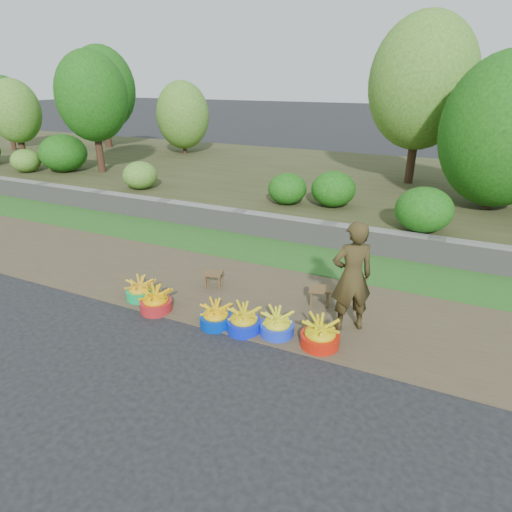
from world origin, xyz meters
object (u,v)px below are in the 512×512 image
at_px(basin_e, 277,325).
at_px(stool_left, 213,275).
at_px(vendor_woman, 352,277).
at_px(stool_right, 320,291).
at_px(basin_c, 216,316).
at_px(basin_d, 244,321).
at_px(basin_a, 140,290).
at_px(basin_f, 320,335).
at_px(basin_b, 156,301).

relative_size(basin_e, stool_left, 1.32).
bearing_deg(vendor_woman, basin_e, 0.77).
height_order(stool_right, vendor_woman, vendor_woman).
distance_m(basin_c, basin_d, 0.46).
bearing_deg(basin_a, vendor_woman, 9.64).
distance_m(basin_e, basin_f, 0.66).
bearing_deg(basin_c, stool_right, 45.38).
xyz_separation_m(basin_f, stool_right, (-0.36, 1.12, 0.08)).
distance_m(basin_e, stool_left, 1.87).
bearing_deg(basin_b, basin_f, 3.55).
bearing_deg(basin_c, basin_f, 5.15).
distance_m(basin_a, basin_f, 3.20).
bearing_deg(basin_d, stool_right, 56.84).
xyz_separation_m(stool_left, vendor_woman, (2.53, -0.31, 0.62)).
bearing_deg(basin_c, stool_left, 122.01).
height_order(basin_a, basin_b, basin_b).
distance_m(basin_d, basin_e, 0.50).
xyz_separation_m(basin_c, stool_left, (-0.68, 1.08, 0.09)).
distance_m(basin_a, stool_left, 1.28).
bearing_deg(basin_e, basin_d, -167.43).
bearing_deg(basin_f, basin_a, 179.20).
relative_size(basin_e, vendor_woman, 0.30).
bearing_deg(basin_e, stool_left, 150.34).
relative_size(basin_c, vendor_woman, 0.29).
height_order(basin_f, stool_right, basin_f).
xyz_separation_m(basin_d, stool_right, (0.79, 1.21, 0.09)).
height_order(basin_e, basin_f, basin_f).
distance_m(basin_a, basin_c, 1.60).
bearing_deg(basin_f, stool_right, 107.80).
xyz_separation_m(basin_e, basin_f, (0.66, -0.01, 0.02)).
bearing_deg(basin_d, basin_f, 4.71).
relative_size(basin_b, stool_right, 1.24).
distance_m(basin_b, basin_d, 1.56).
height_order(basin_c, basin_e, basin_e).
distance_m(basin_d, basin_f, 1.16).
distance_m(basin_c, vendor_woman, 2.12).
height_order(basin_d, basin_e, basin_d).
xyz_separation_m(basin_b, basin_f, (2.72, 0.17, 0.01)).
xyz_separation_m(basin_a, basin_e, (2.54, -0.03, 0.01)).
bearing_deg(basin_e, basin_f, -1.28).
bearing_deg(basin_a, basin_c, -6.79).
distance_m(basin_f, stool_right, 1.18).
bearing_deg(stool_right, basin_a, -159.28).
distance_m(stool_left, vendor_woman, 2.62).
height_order(basin_d, stool_left, basin_d).
xyz_separation_m(basin_d, basin_e, (0.49, 0.11, -0.00)).
bearing_deg(stool_left, basin_d, -42.42).
height_order(basin_b, basin_c, basin_b).
bearing_deg(basin_b, stool_right, 28.65).
height_order(basin_a, stool_right, basin_a).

